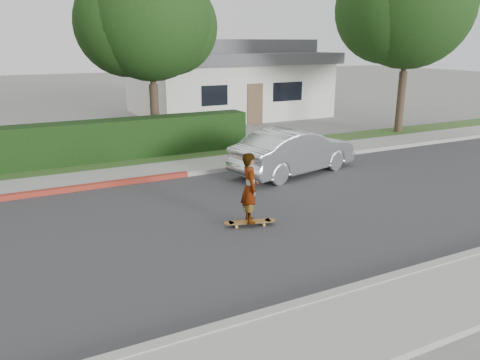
# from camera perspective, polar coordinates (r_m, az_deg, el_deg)

# --- Properties ---
(ground) EXTENTS (120.00, 120.00, 0.00)m
(ground) POSITION_cam_1_polar(r_m,az_deg,el_deg) (11.19, -3.86, -5.35)
(ground) COLOR slate
(ground) RESTS_ON ground
(road) EXTENTS (60.00, 8.00, 0.01)m
(road) POSITION_cam_1_polar(r_m,az_deg,el_deg) (11.19, -3.86, -5.33)
(road) COLOR #2D2D30
(road) RESTS_ON ground
(curb_near) EXTENTS (60.00, 0.20, 0.15)m
(curb_near) POSITION_cam_1_polar(r_m,az_deg,el_deg) (7.92, 8.29, -14.67)
(curb_near) COLOR #9E9E99
(curb_near) RESTS_ON ground
(sidewalk_near) EXTENTS (60.00, 1.60, 0.12)m
(sidewalk_near) POSITION_cam_1_polar(r_m,az_deg,el_deg) (7.34, 12.50, -17.84)
(sidewalk_near) COLOR gray
(sidewalk_near) RESTS_ON ground
(curb_far) EXTENTS (60.00, 0.20, 0.15)m
(curb_far) POSITION_cam_1_polar(r_m,az_deg,el_deg) (14.83, -10.12, 0.25)
(curb_far) COLOR #9E9E99
(curb_far) RESTS_ON ground
(sidewalk_far) EXTENTS (60.00, 1.60, 0.12)m
(sidewalk_far) POSITION_cam_1_polar(r_m,az_deg,el_deg) (15.67, -11.08, 1.01)
(sidewalk_far) COLOR gray
(sidewalk_far) RESTS_ON ground
(planting_strip) EXTENTS (60.00, 1.60, 0.10)m
(planting_strip) POSITION_cam_1_polar(r_m,az_deg,el_deg) (17.17, -12.58, 2.24)
(planting_strip) COLOR #2D4C1E
(planting_strip) RESTS_ON ground
(hedge) EXTENTS (15.00, 1.00, 1.50)m
(hedge) POSITION_cam_1_polar(r_m,az_deg,el_deg) (17.15, -22.98, 3.71)
(hedge) COLOR black
(hedge) RESTS_ON ground
(tree_center) EXTENTS (5.66, 4.84, 7.44)m
(tree_center) POSITION_cam_1_polar(r_m,az_deg,el_deg) (19.57, -11.11, 18.37)
(tree_center) COLOR #33261C
(tree_center) RESTS_ON ground
(tree_right) EXTENTS (6.32, 5.60, 8.56)m
(tree_right) POSITION_cam_1_polar(r_m,az_deg,el_deg) (23.22, 19.61, 19.20)
(tree_right) COLOR #33261C
(tree_right) RESTS_ON ground
(house) EXTENTS (10.60, 8.60, 4.30)m
(house) POSITION_cam_1_polar(r_m,az_deg,el_deg) (28.34, -1.76, 12.29)
(house) COLOR beige
(house) RESTS_ON ground
(skateboard) EXTENTS (1.24, 0.57, 0.11)m
(skateboard) POSITION_cam_1_polar(r_m,az_deg,el_deg) (10.99, 1.18, -5.13)
(skateboard) COLOR #E7913F
(skateboard) RESTS_ON ground
(skateboarder) EXTENTS (0.53, 0.68, 1.64)m
(skateboarder) POSITION_cam_1_polar(r_m,az_deg,el_deg) (10.71, 1.21, -0.96)
(skateboarder) COLOR white
(skateboarder) RESTS_ON skateboard
(car_silver) EXTENTS (4.72, 2.56, 1.48)m
(car_silver) POSITION_cam_1_polar(r_m,az_deg,el_deg) (15.37, 6.62, 3.52)
(car_silver) COLOR silver
(car_silver) RESTS_ON ground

